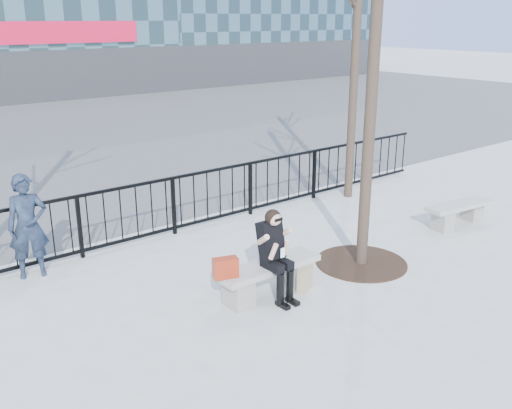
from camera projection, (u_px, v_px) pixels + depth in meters
ground at (269, 294)px, 8.35m from camera, size 120.00×120.00×0.00m
railing at (164, 208)px, 10.41m from camera, size 14.00×0.06×1.10m
tree_grate at (361, 263)px, 9.40m from camera, size 1.50×1.50×0.02m
bench_main at (269, 276)px, 8.26m from camera, size 1.65×0.46×0.49m
bench_second at (458, 212)px, 11.07m from camera, size 1.48×0.41×0.44m
seated_woman at (276, 256)px, 8.02m from camera, size 0.50×0.64×1.34m
handbag at (225, 268)px, 7.73m from camera, size 0.37×0.26×0.28m
shopping_bag at (305, 279)px, 8.45m from camera, size 0.38×0.28×0.34m
standing_man at (28, 226)px, 8.71m from camera, size 0.67×0.52×1.64m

